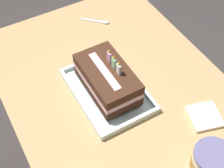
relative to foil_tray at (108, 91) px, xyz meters
The scene contains 6 objects.
dining_table 0.14m from the foil_tray, 98.71° to the left, with size 1.00×0.73×0.78m.
foil_tray is the anchor object (origin of this frame).
birthday_cake 0.06m from the foil_tray, 90.00° to the left, with size 0.23×0.13×0.14m.
ice_cream_tub 0.41m from the foil_tray, 14.82° to the left, with size 0.11×0.11×0.11m.
serving_spoon_near_tray 0.37m from the foil_tray, 155.86° to the left, with size 0.09×0.10×0.01m.
napkin_pile 0.33m from the foil_tray, 42.03° to the left, with size 0.12×0.12×0.01m.
Camera 1 is at (0.60, -0.36, 1.66)m, focal length 51.69 mm.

